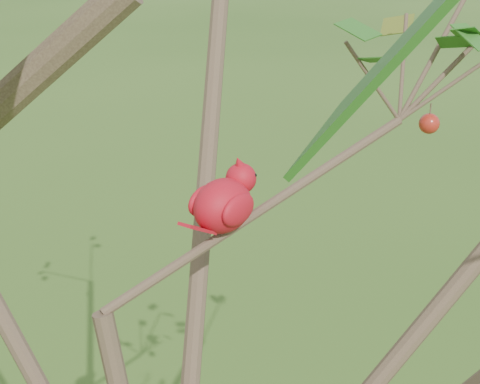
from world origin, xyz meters
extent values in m
sphere|color=#A42316|center=(0.61, 0.03, 2.19)|extent=(0.04, 0.04, 0.04)
ellipsoid|color=red|center=(0.17, 0.08, 2.10)|extent=(0.14, 0.13, 0.09)
sphere|color=red|center=(0.22, 0.10, 2.13)|extent=(0.07, 0.07, 0.05)
cone|color=red|center=(0.22, 0.10, 2.16)|extent=(0.05, 0.04, 0.04)
cone|color=#D85914|center=(0.25, 0.11, 2.13)|extent=(0.03, 0.03, 0.02)
ellipsoid|color=black|center=(0.24, 0.11, 2.13)|extent=(0.02, 0.03, 0.03)
cube|color=red|center=(0.11, 0.06, 2.08)|extent=(0.08, 0.05, 0.04)
ellipsoid|color=red|center=(0.16, 0.11, 2.10)|extent=(0.09, 0.05, 0.05)
ellipsoid|color=red|center=(0.18, 0.05, 2.10)|extent=(0.09, 0.05, 0.05)
camera|label=1|loc=(-0.44, -0.91, 2.57)|focal=55.00mm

